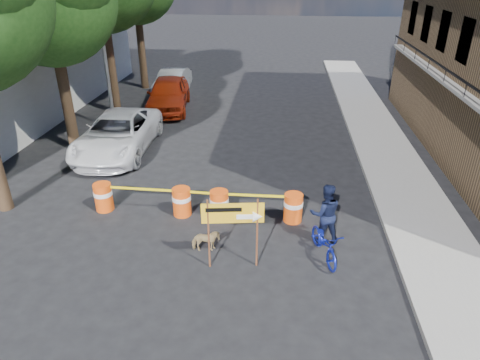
% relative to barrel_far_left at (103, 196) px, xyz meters
% --- Properties ---
extents(ground, '(120.00, 120.00, 0.00)m').
position_rel_barrel_far_left_xyz_m(ground, '(3.62, -2.25, -0.47)').
color(ground, black).
rests_on(ground, ground).
extents(sidewalk_east, '(2.40, 40.00, 0.15)m').
position_rel_barrel_far_left_xyz_m(sidewalk_east, '(9.82, 3.75, -0.40)').
color(sidewalk_east, gray).
rests_on(sidewalk_east, ground).
extents(streetlamp, '(1.25, 0.18, 8.00)m').
position_rel_barrel_far_left_xyz_m(streetlamp, '(-2.32, 7.25, 3.90)').
color(streetlamp, gray).
rests_on(streetlamp, ground).
extents(barrel_far_left, '(0.58, 0.58, 0.90)m').
position_rel_barrel_far_left_xyz_m(barrel_far_left, '(0.00, 0.00, 0.00)').
color(barrel_far_left, '#EC4D0D').
rests_on(barrel_far_left, ground).
extents(barrel_mid_left, '(0.58, 0.58, 0.90)m').
position_rel_barrel_far_left_xyz_m(barrel_mid_left, '(2.52, -0.05, 0.00)').
color(barrel_mid_left, '#EC4D0D').
rests_on(barrel_mid_left, ground).
extents(barrel_mid_right, '(0.58, 0.58, 0.90)m').
position_rel_barrel_far_left_xyz_m(barrel_mid_right, '(3.70, -0.10, 0.00)').
color(barrel_mid_right, '#EC4D0D').
rests_on(barrel_mid_right, ground).
extents(barrel_far_right, '(0.58, 0.58, 0.90)m').
position_rel_barrel_far_left_xyz_m(barrel_far_right, '(5.94, -0.07, 0.00)').
color(barrel_far_right, '#EC4D0D').
rests_on(barrel_far_right, ground).
extents(detour_sign, '(1.53, 0.34, 1.98)m').
position_rel_barrel_far_left_xyz_m(detour_sign, '(4.60, -2.41, 0.98)').
color(detour_sign, '#592D19').
rests_on(detour_sign, ground).
extents(pedestrian, '(0.94, 0.77, 1.77)m').
position_rel_barrel_far_left_xyz_m(pedestrian, '(6.78, -1.05, 0.42)').
color(pedestrian, black).
rests_on(pedestrian, ground).
extents(bicycle, '(0.83, 1.04, 1.72)m').
position_rel_barrel_far_left_xyz_m(bicycle, '(6.74, -1.81, 0.39)').
color(bicycle, '#1422AA').
rests_on(bicycle, ground).
extents(dog, '(0.81, 0.49, 0.64)m').
position_rel_barrel_far_left_xyz_m(dog, '(3.58, -1.86, -0.15)').
color(dog, '#D4B779').
rests_on(dog, ground).
extents(suv_white, '(2.74, 5.69, 1.56)m').
position_rel_barrel_far_left_xyz_m(suv_white, '(-1.18, 4.61, 0.31)').
color(suv_white, white).
rests_on(suv_white, ground).
extents(sedan_red, '(2.68, 5.25, 1.71)m').
position_rel_barrel_far_left_xyz_m(sedan_red, '(-0.55, 10.45, 0.38)').
color(sedan_red, '#9E270D').
rests_on(sedan_red, ground).
extents(sedan_silver, '(1.60, 4.22, 1.38)m').
position_rel_barrel_far_left_xyz_m(sedan_silver, '(-1.14, 13.74, 0.22)').
color(sedan_silver, '#AFB3B6').
rests_on(sedan_silver, ground).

